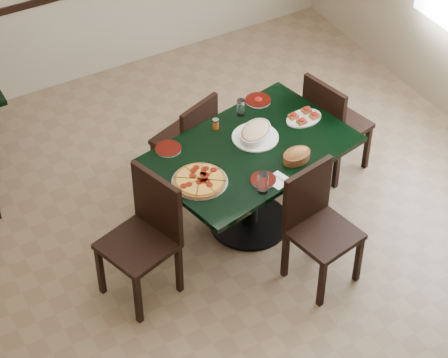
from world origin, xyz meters
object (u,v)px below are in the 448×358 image
pepperoni_pizza (200,181)px  lasagna_casserole (255,133)px  chair_left (147,230)px  chair_far (190,138)px  chair_right (331,121)px  bread_basket (297,155)px  bruschetta_platter (304,117)px  chair_near (316,220)px  main_table (251,168)px

pepperoni_pizza → lasagna_casserole: (0.59, 0.23, 0.03)m
chair_left → lasagna_casserole: chair_left is taller
chair_far → chair_right: size_ratio=0.92×
chair_left → bread_basket: bearing=69.2°
chair_far → chair_right: chair_right is taller
bread_basket → bruschetta_platter: (0.31, 0.37, -0.02)m
pepperoni_pizza → chair_right: bearing=14.8°
chair_right → lasagna_casserole: bearing=87.3°
lasagna_casserole → bread_basket: bread_basket is taller
chair_right → pepperoni_pizza: bearing=92.6°
chair_near → bread_basket: bearing=69.0°
chair_far → chair_right: 1.13m
main_table → bruschetta_platter: bruschetta_platter is taller
pepperoni_pizza → bread_basket: size_ratio=1.64×
lasagna_casserole → bruschetta_platter: lasagna_casserole is taller
chair_left → lasagna_casserole: bearing=88.1°
pepperoni_pizza → bruschetta_platter: size_ratio=1.30×
pepperoni_pizza → chair_left: bearing=-173.7°
chair_right → pepperoni_pizza: (-1.38, -0.36, 0.26)m
chair_left → pepperoni_pizza: size_ratio=2.47×
bread_basket → bruschetta_platter: bearing=41.3°
chair_near → chair_right: bearing=39.4°
chair_right → chair_left: 1.87m
chair_left → chair_right: bearing=85.7°
chair_left → bread_basket: size_ratio=4.05×
chair_right → lasagna_casserole: 0.85m
chair_right → main_table: bearing=92.1°
chair_far → bruschetta_platter: chair_far is taller
main_table → chair_left: 0.96m
lasagna_casserole → chair_far: bearing=81.6°
chair_far → main_table: bearing=84.4°
main_table → bruschetta_platter: (0.52, 0.11, 0.21)m
chair_far → bruschetta_platter: bearing=122.0°
chair_near → lasagna_casserole: chair_near is taller
bruschetta_platter → chair_right: bearing=14.8°
main_table → chair_right: bearing=2.3°
chair_right → lasagna_casserole: (-0.79, -0.13, 0.28)m
main_table → chair_right: 0.91m
chair_far → bread_basket: 1.03m
bread_basket → pepperoni_pizza: bearing=161.2°
chair_right → bread_basket: bearing=114.1°
chair_far → lasagna_casserole: bearing=94.9°
pepperoni_pizza → chair_near: bearing=-38.6°
chair_left → chair_far: bearing=119.9°
chair_near → bruschetta_platter: chair_near is taller
chair_left → bruschetta_platter: (1.46, 0.29, 0.23)m
lasagna_casserole → main_table: bearing=-167.9°
chair_near → lasagna_casserole: 0.80m
main_table → chair_far: chair_far is taller
chair_left → bruschetta_platter: chair_left is taller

